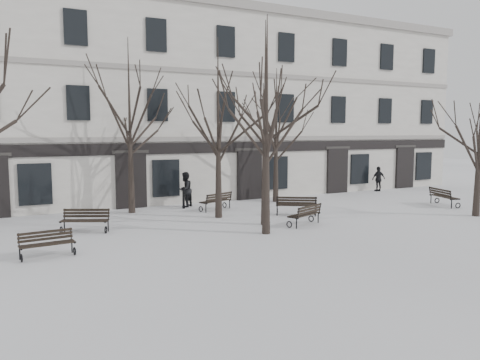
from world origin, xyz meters
TOP-DOWN VIEW (x-y plane):
  - ground at (0.00, 0.00)m, footprint 100.00×100.00m
  - building at (0.00, 12.96)m, footprint 40.40×10.20m
  - tree_1 at (-0.28, -0.58)m, footprint 5.88×5.88m
  - tree_2 at (0.56, 1.00)m, footprint 6.03×6.03m
  - tree_4 at (-3.83, 6.55)m, footprint 5.95×5.95m
  - tree_5 at (-0.52, 3.43)m, footprint 5.77×5.77m
  - tree_6 at (4.43, 6.45)m, footprint 5.27×5.27m
  - bench_0 at (-8.28, -0.39)m, footprint 1.73×0.79m
  - bench_1 at (2.03, 0.05)m, footprint 1.89×1.27m
  - bench_2 at (2.98, 2.19)m, footprint 1.95×1.60m
  - bench_3 at (-6.60, 2.91)m, footprint 1.93×1.38m
  - bench_4 at (0.21, 5.32)m, footprint 1.91×1.27m
  - bench_5 at (11.73, 1.07)m, footprint 1.17×2.00m
  - bollard_a at (-1.11, 6.56)m, footprint 0.15×0.15m
  - bollard_b at (4.04, 7.28)m, footprint 0.15×0.15m
  - pedestrian_b at (-0.85, 7.03)m, footprint 1.15×1.12m
  - pedestrian_c at (13.01, 7.31)m, footprint 1.02×0.52m

SIDE VIEW (x-z plane):
  - ground at x=0.00m, z-range 0.00..0.00m
  - pedestrian_b at x=-0.85m, z-range -0.93..0.93m
  - pedestrian_c at x=13.01m, z-range -0.83..0.83m
  - bench_0 at x=-8.28m, z-range 0.04..0.88m
  - bench_1 at x=2.03m, z-range 0.04..0.95m
  - bench_4 at x=0.21m, z-range 0.04..0.96m
  - bench_3 at x=-6.60m, z-range 0.04..0.97m
  - bench_5 at x=11.73m, z-range 0.04..1.00m
  - bench_2 at x=2.98m, z-range 0.04..1.01m
  - bollard_a at x=-1.11m, z-range 0.04..1.18m
  - bollard_b at x=4.04m, z-range 0.04..1.21m
  - tree_6 at x=4.43m, z-range 0.94..8.47m
  - tree_5 at x=-0.52m, z-range 1.03..9.28m
  - tree_1 at x=-0.28m, z-range 1.05..9.46m
  - tree_4 at x=-3.83m, z-range 1.06..9.57m
  - tree_2 at x=0.56m, z-range 1.08..9.69m
  - building at x=0.00m, z-range -0.18..11.22m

